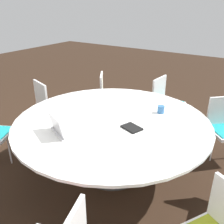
% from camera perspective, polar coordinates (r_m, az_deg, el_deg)
% --- Properties ---
extents(ground_plane, '(16.00, 16.00, 0.00)m').
position_cam_1_polar(ground_plane, '(3.27, 0.00, -13.43)').
color(ground_plane, black).
extents(conference_table, '(2.24, 2.24, 0.73)m').
position_cam_1_polar(conference_table, '(2.92, 0.00, -3.45)').
color(conference_table, '#333333').
rests_on(conference_table, ground_plane).
extents(chair_5, '(0.45, 0.47, 0.85)m').
position_cam_1_polar(chair_5, '(4.22, 12.09, 2.91)').
color(chair_5, silver).
rests_on(chair_5, ground_plane).
extents(chair_6, '(0.59, 0.60, 0.85)m').
position_cam_1_polar(chair_6, '(4.39, -0.71, 4.29)').
color(chair_6, silver).
rests_on(chair_6, ground_plane).
extents(chair_7, '(0.55, 0.53, 0.85)m').
position_cam_1_polar(chair_7, '(4.16, -14.14, 2.37)').
color(chair_7, silver).
rests_on(chair_7, ground_plane).
extents(laptop, '(0.41, 0.36, 0.21)m').
position_cam_1_polar(laptop, '(2.63, -11.35, -3.74)').
color(laptop, silver).
rests_on(laptop, conference_table).
extents(spiral_notebook, '(0.25, 0.21, 0.02)m').
position_cam_1_polar(spiral_notebook, '(2.69, 4.52, -3.61)').
color(spiral_notebook, black).
rests_on(spiral_notebook, conference_table).
extents(coffee_cup, '(0.08, 0.08, 0.09)m').
position_cam_1_polar(coffee_cup, '(3.10, 11.11, 0.58)').
color(coffee_cup, '#33669E').
rests_on(coffee_cup, conference_table).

